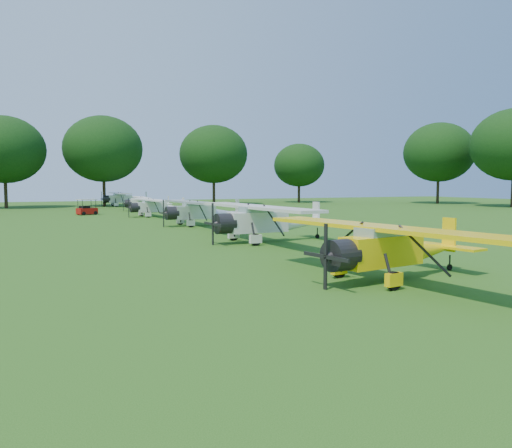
{
  "coord_description": "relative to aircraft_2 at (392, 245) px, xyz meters",
  "views": [
    {
      "loc": [
        -11.07,
        -17.51,
        3.32
      ],
      "look_at": [
        -1.65,
        3.85,
        1.4
      ],
      "focal_mm": 35.0,
      "sensor_mm": 36.0,
      "label": 1
    }
  ],
  "objects": [
    {
      "name": "aircraft_6",
      "position": [
        0.89,
        46.5,
        -0.16
      ],
      "size": [
        5.73,
        9.14,
        1.8
      ],
      "rotation": [
        0.0,
        0.0,
        -0.07
      ],
      "color": "silver",
      "rests_on": "ground"
    },
    {
      "name": "aircraft_5",
      "position": [
        -0.26,
        35.58,
        -0.11
      ],
      "size": [
        6.04,
        9.61,
        1.89
      ],
      "rotation": [
        0.0,
        0.0,
        0.1
      ],
      "color": "silver",
      "rests_on": "ground"
    },
    {
      "name": "aircraft_2",
      "position": [
        0.0,
        0.0,
        0.0
      ],
      "size": [
        6.66,
        10.54,
        2.07
      ],
      "rotation": [
        0.0,
        0.0,
        0.17
      ],
      "color": "yellow",
      "rests_on": "ground"
    },
    {
      "name": "tree_belt",
      "position": [
        3.51,
        4.01,
        6.82
      ],
      "size": [
        137.36,
        130.27,
        14.52
      ],
      "color": "#302012",
      "rests_on": "ground"
    },
    {
      "name": "golf_cart",
      "position": [
        -6.35,
        41.14,
        -0.66
      ],
      "size": [
        2.21,
        1.8,
        1.65
      ],
      "rotation": [
        0.0,
        0.0,
        0.4
      ],
      "color": "#9F100B",
      "rests_on": "ground"
    },
    {
      "name": "aircraft_7",
      "position": [
        0.37,
        59.52,
        0.03
      ],
      "size": [
        6.75,
        10.73,
        2.12
      ],
      "rotation": [
        0.0,
        0.0,
        0.03
      ],
      "color": "silver",
      "rests_on": "ground"
    },
    {
      "name": "ground",
      "position": [
        -0.06,
        3.84,
        -1.21
      ],
      "size": [
        160.0,
        160.0,
        0.0
      ],
      "primitive_type": "plane",
      "color": "#1A4812",
      "rests_on": "ground"
    },
    {
      "name": "aircraft_4",
      "position": [
        0.65,
        23.76,
        0.0
      ],
      "size": [
        6.61,
        10.53,
        2.07
      ],
      "rotation": [
        0.0,
        0.0,
        0.06
      ],
      "color": "silver",
      "rests_on": "ground"
    },
    {
      "name": "aircraft_3",
      "position": [
        0.74,
        11.84,
        0.11
      ],
      "size": [
        7.2,
        11.49,
        2.26
      ],
      "rotation": [
        0.0,
        0.0,
        0.08
      ],
      "color": "silver",
      "rests_on": "ground"
    }
  ]
}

